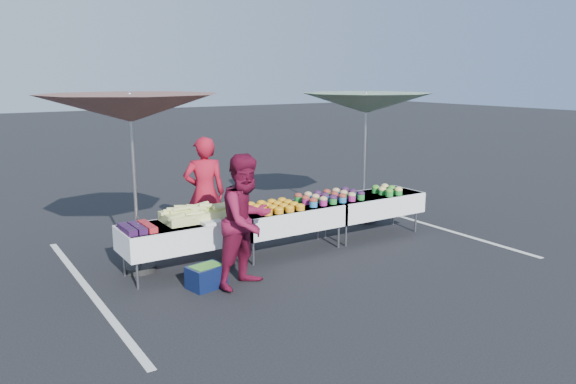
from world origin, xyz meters
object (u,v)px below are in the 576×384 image
table_left (185,234)px  vendor (205,193)px  table_center (288,217)px  umbrella_left (130,110)px  table_right (372,204)px  storage_bin (206,276)px  umbrella_right (366,104)px  customer (247,221)px

table_left → vendor: (0.75, 0.91, 0.36)m
table_center → umbrella_left: bearing=170.4°
table_right → storage_bin: 3.71m
table_left → umbrella_right: bearing=11.1°
vendor → umbrella_left: 2.02m
table_right → vendor: size_ratio=0.99×
table_left → table_center: bearing=0.0°
umbrella_left → umbrella_right: size_ratio=1.09×
customer → umbrella_left: (-1.08, 1.37, 1.46)m
table_right → umbrella_right: bearing=58.8°
customer → umbrella_right: size_ratio=0.68×
customer → storage_bin: size_ratio=3.35×
umbrella_left → customer: bearing=-51.8°
table_right → vendor: 3.02m
table_left → table_center: size_ratio=1.00×
umbrella_right → storage_bin: size_ratio=4.92×
table_left → vendor: size_ratio=0.99×
table_right → umbrella_right: size_ratio=0.69×
table_center → customer: 1.65m
umbrella_left → umbrella_right: (4.66, 0.40, -0.07)m
umbrella_left → storage_bin: size_ratio=5.36×
vendor → storage_bin: vendor is taller
table_left → customer: customer is taller
table_center → vendor: bearing=139.1°
table_center → table_right: 1.80m
table_left → customer: bearing=-62.4°
table_left → customer: (0.51, -0.97, 0.33)m
table_left → customer: 1.15m
table_center → umbrella_right: 2.97m
customer → storage_bin: (-0.52, 0.22, -0.75)m
umbrella_right → storage_bin: (-4.09, -1.55, -2.15)m
table_center → table_left: bearing=180.0°
umbrella_left → storage_bin: (0.56, -1.15, -2.22)m
vendor → customer: 1.90m
vendor → customer: (-0.24, -1.88, -0.02)m
table_right → umbrella_right: 1.96m
table_center → storage_bin: table_center is taller
table_right → vendor: bearing=162.3°
customer → umbrella_left: umbrella_left is taller
umbrella_right → storage_bin: bearing=-159.3°
umbrella_left → umbrella_right: 4.67m
table_center → vendor: size_ratio=0.99×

